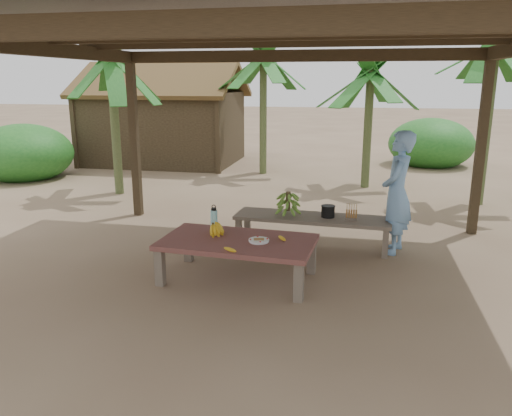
% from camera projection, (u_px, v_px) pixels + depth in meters
% --- Properties ---
extents(ground, '(80.00, 80.00, 0.00)m').
position_uv_depth(ground, '(271.00, 273.00, 6.20)').
color(ground, brown).
rests_on(ground, ground).
extents(pavilion, '(6.60, 5.60, 2.95)m').
position_uv_depth(pavilion, '(271.00, 39.00, 5.50)').
color(pavilion, black).
rests_on(pavilion, ground).
extents(work_table, '(1.87, 1.13, 0.50)m').
position_uv_depth(work_table, '(238.00, 245.00, 5.92)').
color(work_table, brown).
rests_on(work_table, ground).
extents(bench, '(2.23, 0.73, 0.45)m').
position_uv_depth(bench, '(312.00, 220.00, 7.12)').
color(bench, brown).
rests_on(bench, ground).
extents(ripe_banana_bunch, '(0.29, 0.26, 0.16)m').
position_uv_depth(ripe_banana_bunch, '(213.00, 228.00, 6.09)').
color(ripe_banana_bunch, yellow).
rests_on(ripe_banana_bunch, work_table).
extents(plate, '(0.24, 0.24, 0.04)m').
position_uv_depth(plate, '(259.00, 241.00, 5.82)').
color(plate, white).
rests_on(plate, work_table).
extents(loose_banana_front, '(0.16, 0.09, 0.04)m').
position_uv_depth(loose_banana_front, '(230.00, 250.00, 5.49)').
color(loose_banana_front, yellow).
rests_on(loose_banana_front, work_table).
extents(loose_banana_side, '(0.12, 0.13, 0.04)m').
position_uv_depth(loose_banana_side, '(282.00, 238.00, 5.89)').
color(loose_banana_side, yellow).
rests_on(loose_banana_side, work_table).
extents(water_flask, '(0.09, 0.09, 0.33)m').
position_uv_depth(water_flask, '(214.00, 219.00, 6.27)').
color(water_flask, '#43D1D3').
rests_on(water_flask, work_table).
extents(green_banana_stalk, '(0.33, 0.33, 0.36)m').
position_uv_depth(green_banana_stalk, '(288.00, 203.00, 7.15)').
color(green_banana_stalk, '#598C2D').
rests_on(green_banana_stalk, bench).
extents(cooking_pot, '(0.19, 0.19, 0.16)m').
position_uv_depth(cooking_pot, '(328.00, 212.00, 7.05)').
color(cooking_pot, black).
rests_on(cooking_pot, bench).
extents(skewer_rack, '(0.18, 0.09, 0.24)m').
position_uv_depth(skewer_rack, '(352.00, 212.00, 6.89)').
color(skewer_rack, '#A57F47').
rests_on(skewer_rack, bench).
extents(woman, '(0.54, 0.70, 1.69)m').
position_uv_depth(woman, '(397.00, 193.00, 6.78)').
color(woman, '#6A97C9').
rests_on(woman, ground).
extents(hut, '(4.40, 3.43, 2.85)m').
position_uv_depth(hut, '(165.00, 124.00, 14.39)').
color(hut, black).
rests_on(hut, ground).
extents(banana_plant_ne, '(1.80, 1.80, 3.24)m').
position_uv_depth(banana_plant_ne, '(494.00, 57.00, 9.00)').
color(banana_plant_ne, '#596638').
rests_on(banana_plant_ne, ground).
extents(banana_plant_n, '(1.80, 1.80, 2.75)m').
position_uv_depth(banana_plant_n, '(370.00, 83.00, 10.67)').
color(banana_plant_n, '#596638').
rests_on(banana_plant_n, ground).
extents(banana_plant_nw, '(1.80, 1.80, 3.14)m').
position_uv_depth(banana_plant_nw, '(263.00, 67.00, 12.22)').
color(banana_plant_nw, '#596638').
rests_on(banana_plant_nw, ground).
extents(banana_plant_w, '(1.80, 1.80, 2.98)m').
position_uv_depth(banana_plant_w, '(111.00, 72.00, 9.99)').
color(banana_plant_w, '#596638').
rests_on(banana_plant_w, ground).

